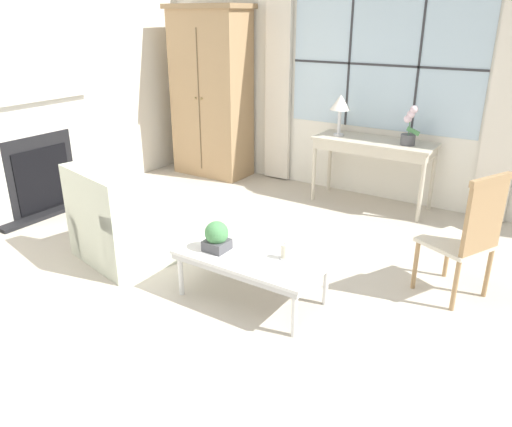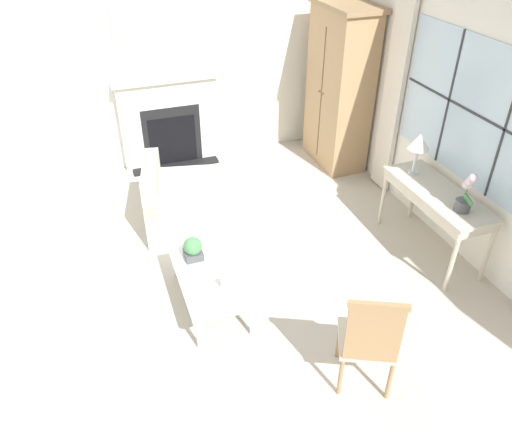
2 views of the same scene
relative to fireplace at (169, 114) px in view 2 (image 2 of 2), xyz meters
The scene contains 13 objects.
ground_plane 3.04m from the fireplace, ahead, with size 14.00×14.00×0.00m, color #BCB2A3.
wall_back_windowed 3.93m from the fireplace, 41.31° to the left, with size 7.20×0.14×2.80m.
wall_left 0.67m from the fireplace, 131.87° to the left, with size 0.06×7.20×2.80m, color white.
fireplace is the anchor object (origin of this frame).
armoire 2.36m from the fireplace, 72.11° to the left, with size 1.08×0.58×2.19m.
console_table 3.74m from the fireplace, 36.46° to the left, with size 1.33×0.51×0.77m.
table_lamp 3.40m from the fireplace, 40.35° to the left, with size 0.24×0.24×0.47m.
potted_orchid 4.04m from the fireplace, 33.18° to the left, with size 0.20×0.15×0.42m.
armchair_upholstered 1.74m from the fireplace, ahead, with size 1.01×1.00×0.86m.
side_chair_wooden 4.41m from the fireplace, ahead, with size 0.59×0.59×1.02m.
coffee_table 3.05m from the fireplace, ahead, with size 1.12×0.59×0.39m.
potted_plant_small 2.78m from the fireplace, ahead, with size 0.18×0.18×0.23m.
pillar_candle 3.28m from the fireplace, ahead, with size 0.08×0.08×0.13m.
Camera 2 is at (3.61, -0.58, 3.46)m, focal length 35.00 mm.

